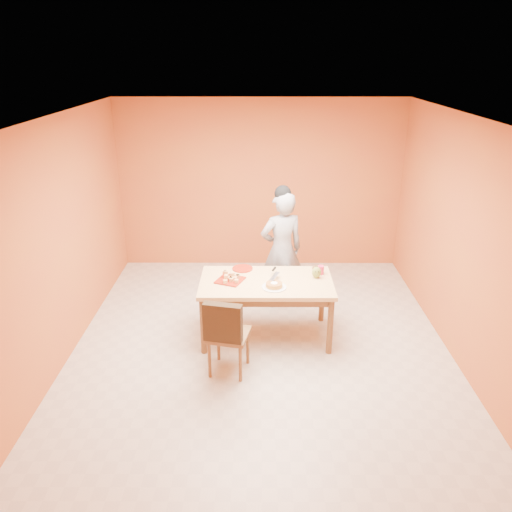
{
  "coord_description": "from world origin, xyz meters",
  "views": [
    {
      "loc": [
        -0.04,
        -5.29,
        3.31
      ],
      "look_at": [
        -0.06,
        0.3,
        1.03
      ],
      "focal_mm": 35.0,
      "sensor_mm": 36.0,
      "label": 1
    }
  ],
  "objects_px": {
    "pastry_platter": "(230,280)",
    "egg_ornament": "(317,272)",
    "person": "(282,250)",
    "red_dinner_plate": "(243,269)",
    "dining_chair": "(228,333)",
    "sponge_cake": "(274,285)",
    "magenta_glass": "(321,270)",
    "checker_tin": "(316,268)",
    "dining_table": "(266,288)"
  },
  "relations": [
    {
      "from": "red_dinner_plate",
      "to": "egg_ornament",
      "type": "bearing_deg",
      "value": -16.0
    },
    {
      "from": "red_dinner_plate",
      "to": "egg_ornament",
      "type": "height_order",
      "value": "egg_ornament"
    },
    {
      "from": "dining_chair",
      "to": "magenta_glass",
      "type": "xyz_separation_m",
      "value": [
        1.1,
        0.96,
        0.33
      ]
    },
    {
      "from": "person",
      "to": "magenta_glass",
      "type": "xyz_separation_m",
      "value": [
        0.46,
        -0.64,
        -0.01
      ]
    },
    {
      "from": "dining_chair",
      "to": "sponge_cake",
      "type": "distance_m",
      "value": 0.83
    },
    {
      "from": "person",
      "to": "magenta_glass",
      "type": "bearing_deg",
      "value": 107.45
    },
    {
      "from": "dining_chair",
      "to": "checker_tin",
      "type": "xyz_separation_m",
      "value": [
        1.06,
        1.11,
        0.29
      ]
    },
    {
      "from": "dining_table",
      "to": "dining_chair",
      "type": "bearing_deg",
      "value": -119.0
    },
    {
      "from": "sponge_cake",
      "to": "magenta_glass",
      "type": "relative_size",
      "value": 1.8
    },
    {
      "from": "dining_table",
      "to": "sponge_cake",
      "type": "bearing_deg",
      "value": -64.76
    },
    {
      "from": "egg_ornament",
      "to": "checker_tin",
      "type": "distance_m",
      "value": 0.27
    },
    {
      "from": "dining_chair",
      "to": "checker_tin",
      "type": "relative_size",
      "value": 9.69
    },
    {
      "from": "pastry_platter",
      "to": "egg_ornament",
      "type": "height_order",
      "value": "egg_ornament"
    },
    {
      "from": "sponge_cake",
      "to": "red_dinner_plate",
      "type": "bearing_deg",
      "value": 125.71
    },
    {
      "from": "pastry_platter",
      "to": "red_dinner_plate",
      "type": "xyz_separation_m",
      "value": [
        0.14,
        0.35,
        -0.0
      ]
    },
    {
      "from": "dining_table",
      "to": "person",
      "type": "bearing_deg",
      "value": 75.45
    },
    {
      "from": "egg_ornament",
      "to": "dining_chair",
      "type": "bearing_deg",
      "value": -129.51
    },
    {
      "from": "red_dinner_plate",
      "to": "egg_ornament",
      "type": "xyz_separation_m",
      "value": [
        0.91,
        -0.26,
        0.06
      ]
    },
    {
      "from": "egg_ornament",
      "to": "checker_tin",
      "type": "xyz_separation_m",
      "value": [
        0.02,
        0.26,
        -0.06
      ]
    },
    {
      "from": "person",
      "to": "checker_tin",
      "type": "height_order",
      "value": "person"
    },
    {
      "from": "dining_chair",
      "to": "pastry_platter",
      "type": "distance_m",
      "value": 0.81
    },
    {
      "from": "dining_chair",
      "to": "person",
      "type": "distance_m",
      "value": 1.76
    },
    {
      "from": "dining_table",
      "to": "dining_chair",
      "type": "relative_size",
      "value": 1.71
    },
    {
      "from": "dining_chair",
      "to": "checker_tin",
      "type": "distance_m",
      "value": 1.56
    },
    {
      "from": "dining_table",
      "to": "pastry_platter",
      "type": "relative_size",
      "value": 5.41
    },
    {
      "from": "dining_table",
      "to": "sponge_cake",
      "type": "relative_size",
      "value": 8.22
    },
    {
      "from": "dining_chair",
      "to": "sponge_cake",
      "type": "relative_size",
      "value": 4.81
    },
    {
      "from": "magenta_glass",
      "to": "checker_tin",
      "type": "height_order",
      "value": "magenta_glass"
    },
    {
      "from": "person",
      "to": "pastry_platter",
      "type": "relative_size",
      "value": 5.55
    },
    {
      "from": "pastry_platter",
      "to": "egg_ornament",
      "type": "distance_m",
      "value": 1.06
    },
    {
      "from": "pastry_platter",
      "to": "sponge_cake",
      "type": "relative_size",
      "value": 1.52
    },
    {
      "from": "pastry_platter",
      "to": "sponge_cake",
      "type": "xyz_separation_m",
      "value": [
        0.53,
        -0.18,
        0.03
      ]
    },
    {
      "from": "person",
      "to": "egg_ornament",
      "type": "xyz_separation_m",
      "value": [
        0.39,
        -0.76,
        0.01
      ]
    },
    {
      "from": "person",
      "to": "sponge_cake",
      "type": "xyz_separation_m",
      "value": [
        -0.13,
        -1.03,
        -0.03
      ]
    },
    {
      "from": "red_dinner_plate",
      "to": "magenta_glass",
      "type": "xyz_separation_m",
      "value": [
        0.98,
        -0.15,
        0.05
      ]
    },
    {
      "from": "sponge_cake",
      "to": "magenta_glass",
      "type": "xyz_separation_m",
      "value": [
        0.59,
        0.39,
        0.02
      ]
    },
    {
      "from": "red_dinner_plate",
      "to": "pastry_platter",
      "type": "bearing_deg",
      "value": -111.74
    },
    {
      "from": "dining_table",
      "to": "checker_tin",
      "type": "distance_m",
      "value": 0.73
    },
    {
      "from": "dining_chair",
      "to": "magenta_glass",
      "type": "distance_m",
      "value": 1.5
    },
    {
      "from": "dining_chair",
      "to": "person",
      "type": "bearing_deg",
      "value": 80.33
    },
    {
      "from": "sponge_cake",
      "to": "checker_tin",
      "type": "bearing_deg",
      "value": 44.43
    },
    {
      "from": "red_dinner_plate",
      "to": "dining_table",
      "type": "bearing_deg",
      "value": -49.61
    },
    {
      "from": "magenta_glass",
      "to": "red_dinner_plate",
      "type": "bearing_deg",
      "value": 171.5
    },
    {
      "from": "sponge_cake",
      "to": "pastry_platter",
      "type": "bearing_deg",
      "value": 160.67
    },
    {
      "from": "egg_ornament",
      "to": "pastry_platter",
      "type": "bearing_deg",
      "value": -163.96
    },
    {
      "from": "dining_chair",
      "to": "dining_table",
      "type": "bearing_deg",
      "value": 73.07
    },
    {
      "from": "red_dinner_plate",
      "to": "checker_tin",
      "type": "distance_m",
      "value": 0.93
    },
    {
      "from": "egg_ornament",
      "to": "magenta_glass",
      "type": "distance_m",
      "value": 0.13
    },
    {
      "from": "dining_table",
      "to": "magenta_glass",
      "type": "height_order",
      "value": "magenta_glass"
    },
    {
      "from": "person",
      "to": "red_dinner_plate",
      "type": "height_order",
      "value": "person"
    }
  ]
}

